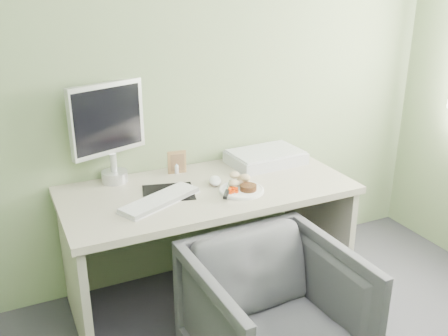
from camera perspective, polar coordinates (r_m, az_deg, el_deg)
name	(u,v)px	position (r m, az deg, el deg)	size (l,w,h in m)	color
wall_back	(180,64)	(2.93, -5.01, 11.72)	(3.50, 3.50, 0.00)	#72835C
desk	(208,216)	(2.85, -1.85, -5.55)	(1.60, 0.75, 0.73)	#ABA68F
plate	(242,190)	(2.71, 2.02, -2.56)	(0.24, 0.24, 0.01)	white
steak	(248,188)	(2.69, 2.78, -2.24)	(0.09, 0.09, 0.03)	black
potato_pile	(241,179)	(2.76, 1.95, -1.29)	(0.11, 0.08, 0.06)	#AA8052
carrot_heap	(233,189)	(2.66, 1.07, -2.43)	(0.05, 0.05, 0.04)	#FF4205
steak_knife	(227,191)	(2.65, 0.37, -2.69)	(0.15, 0.22, 0.02)	silver
mousepad	(168,192)	(2.71, -6.38, -2.78)	(0.27, 0.24, 0.00)	black
keyboard	(160,199)	(2.60, -7.33, -3.59)	(0.45, 0.13, 0.02)	white
computer_mouse	(215,181)	(2.80, -1.01, -1.47)	(0.07, 0.12, 0.04)	white
photo_frame	(177,162)	(2.95, -5.40, 0.67)	(0.11, 0.01, 0.14)	#966F46
eyedrop_bottle	(177,169)	(2.96, -5.44, -0.06)	(0.02, 0.02, 0.07)	white
scanner	(266,158)	(3.12, 4.77, 1.17)	(0.45, 0.30, 0.07)	silver
monitor	(110,127)	(2.82, -12.94, 4.59)	(0.46, 0.20, 0.56)	silver
desk_chair	(274,317)	(2.44, 5.76, -16.55)	(0.72, 0.74, 0.67)	#35363A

